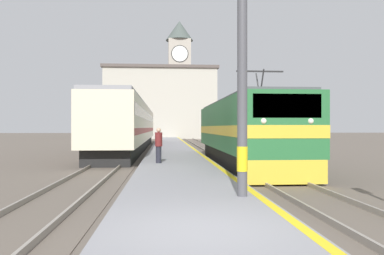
# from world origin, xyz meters

# --- Properties ---
(ground_plane) EXTENTS (200.00, 200.00, 0.00)m
(ground_plane) POSITION_xyz_m (0.00, 30.00, 0.00)
(ground_plane) COLOR #60564C
(platform) EXTENTS (3.53, 140.00, 0.32)m
(platform) POSITION_xyz_m (0.00, 25.00, 0.16)
(platform) COLOR gray
(platform) RESTS_ON ground
(rail_track_near) EXTENTS (2.84, 140.00, 0.16)m
(rail_track_near) POSITION_xyz_m (3.40, 25.00, 0.03)
(rail_track_near) COLOR #60564C
(rail_track_near) RESTS_ON ground
(rail_track_far) EXTENTS (2.83, 140.00, 0.16)m
(rail_track_far) POSITION_xyz_m (-3.53, 25.00, 0.03)
(rail_track_far) COLOR #60564C
(rail_track_far) RESTS_ON ground
(locomotive_train) EXTENTS (2.92, 14.35, 4.40)m
(locomotive_train) POSITION_xyz_m (3.40, 13.10, 1.76)
(locomotive_train) COLOR black
(locomotive_train) RESTS_ON ground
(passenger_train) EXTENTS (2.92, 30.84, 3.98)m
(passenger_train) POSITION_xyz_m (-3.53, 27.15, 2.14)
(passenger_train) COLOR black
(passenger_train) RESTS_ON ground
(catenary_mast) EXTENTS (2.48, 0.26, 8.42)m
(catenary_mast) POSITION_xyz_m (1.31, 2.86, 4.53)
(catenary_mast) COLOR #4C4C51
(catenary_mast) RESTS_ON platform
(person_on_platform) EXTENTS (0.34, 0.34, 1.64)m
(person_on_platform) POSITION_xyz_m (-0.92, 11.43, 1.18)
(person_on_platform) COLOR #23232D
(person_on_platform) RESTS_ON platform
(clock_tower) EXTENTS (5.50, 5.50, 23.48)m
(clock_tower) POSITION_xyz_m (2.40, 69.36, 12.60)
(clock_tower) COLOR #ADA393
(clock_tower) RESTS_ON ground
(station_building) EXTENTS (19.90, 9.06, 12.59)m
(station_building) POSITION_xyz_m (-1.28, 61.23, 6.32)
(station_building) COLOR #B7B2A3
(station_building) RESTS_ON ground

